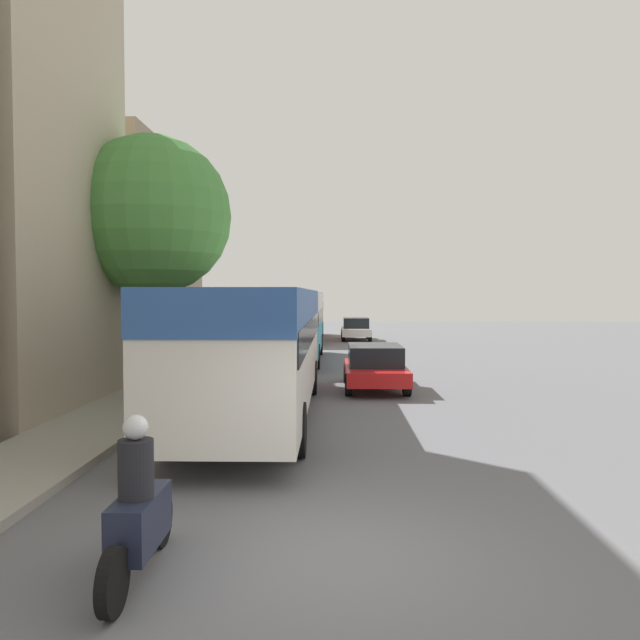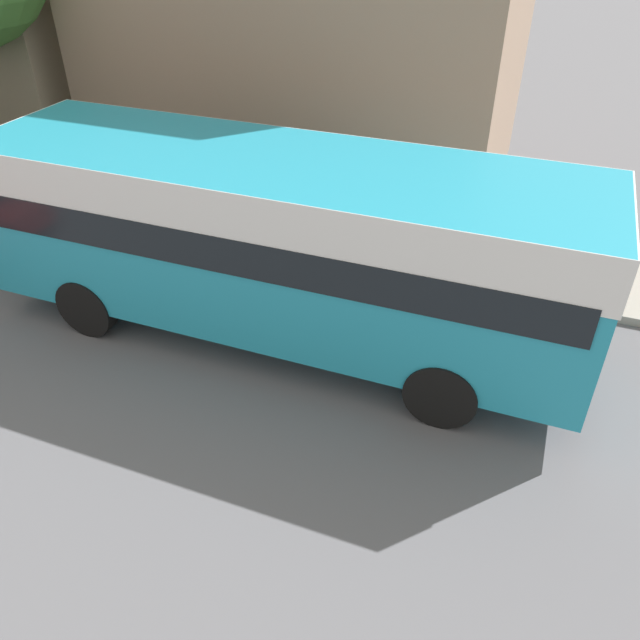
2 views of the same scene
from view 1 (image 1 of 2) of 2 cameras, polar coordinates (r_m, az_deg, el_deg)
name	(u,v)px [view 1 (image 1 of 2)]	position (r m, az deg, el deg)	size (l,w,h in m)	color
ground_plane	(324,556)	(7.52, 0.39, -20.77)	(120.00, 120.00, 0.00)	slate
building_far_terrace	(104,261)	(26.42, -19.11, 5.16)	(5.74, 9.79, 8.60)	gray
bus_lead	(258,335)	(14.86, -5.72, -1.36)	(2.61, 11.49, 3.06)	silver
bus_following	(291,318)	(27.33, -2.66, 0.19)	(2.65, 9.30, 2.94)	teal
bus_third_in_line	(303,309)	(40.59, -1.58, 1.03)	(2.54, 11.40, 3.08)	#EA5B23
motorcycle_behind_lead	(138,514)	(7.01, -16.27, -16.62)	(0.38, 2.24, 1.73)	#1E2338
car_crossing	(375,366)	(19.51, 5.04, -4.19)	(1.90, 4.27, 1.37)	red
car_far_curb	(356,328)	(40.18, 3.30, -0.77)	(1.89, 4.11, 1.44)	silver
pedestrian_near_curb	(246,323)	(41.37, -6.82, -0.31)	(0.41, 0.41, 1.73)	#232838
street_tree	(152,216)	(19.02, -15.13, 9.20)	(4.62, 4.62, 7.41)	brown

